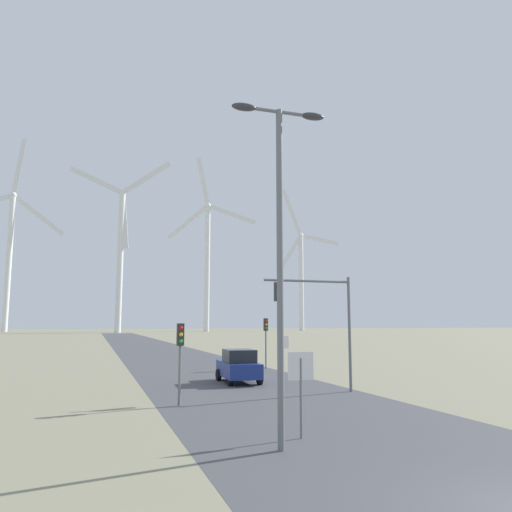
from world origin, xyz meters
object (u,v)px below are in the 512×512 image
at_px(streetlamp, 280,228).
at_px(wind_turbine_center, 121,246).
at_px(wind_turbine_left, 10,246).
at_px(stop_sign_far, 283,347).
at_px(traffic_light_post_near_left, 180,345).
at_px(wind_turbine_far_right, 301,270).
at_px(traffic_light_mast_overhead, 319,309).
at_px(stop_sign_near, 301,378).
at_px(traffic_light_post_near_right, 266,332).
at_px(wind_turbine_right, 207,254).
at_px(car_approaching, 239,366).

distance_m(streetlamp, wind_turbine_center, 170.09).
bearing_deg(wind_turbine_center, wind_turbine_left, 139.73).
distance_m(streetlamp, stop_sign_far, 21.16).
distance_m(traffic_light_post_near_left, wind_turbine_center, 162.88).
relative_size(stop_sign_far, wind_turbine_far_right, 0.04).
bearing_deg(traffic_light_mast_overhead, stop_sign_near, -118.55).
relative_size(traffic_light_mast_overhead, wind_turbine_far_right, 0.09).
bearing_deg(traffic_light_post_near_right, stop_sign_near, -106.38).
distance_m(streetlamp, wind_turbine_far_right, 217.47).
bearing_deg(traffic_light_mast_overhead, wind_turbine_center, 90.90).
bearing_deg(wind_turbine_right, stop_sign_far, -100.51).
bearing_deg(traffic_light_post_near_left, car_approaching, 57.06).
relative_size(traffic_light_post_near_left, wind_turbine_far_right, 0.05).
bearing_deg(wind_turbine_far_right, traffic_light_post_near_right, -113.86).
height_order(stop_sign_near, wind_turbine_right, wind_turbine_right).
relative_size(traffic_light_post_near_right, car_approaching, 0.87).
relative_size(stop_sign_near, traffic_light_post_near_left, 0.75).
xyz_separation_m(stop_sign_far, wind_turbine_far_right, (77.86, 179.47, 26.04)).
relative_size(traffic_light_post_near_right, traffic_light_mast_overhead, 0.65).
height_order(streetlamp, traffic_light_mast_overhead, streetlamp).
relative_size(stop_sign_far, traffic_light_post_near_right, 0.66).
xyz_separation_m(streetlamp, traffic_light_post_near_right, (7.23, 22.18, -3.20)).
xyz_separation_m(stop_sign_near, wind_turbine_left, (-38.74, 201.73, 31.86)).
distance_m(traffic_light_mast_overhead, wind_turbine_far_right, 206.76).
relative_size(traffic_light_post_near_left, traffic_light_post_near_right, 0.90).
distance_m(traffic_light_mast_overhead, wind_turbine_center, 160.95).
relative_size(traffic_light_mast_overhead, wind_turbine_center, 0.09).
height_order(stop_sign_near, traffic_light_mast_overhead, traffic_light_mast_overhead).
xyz_separation_m(wind_turbine_left, wind_turbine_right, (76.34, -15.49, -1.74)).
distance_m(car_approaching, wind_turbine_far_right, 203.44).
xyz_separation_m(streetlamp, traffic_light_post_near_left, (-1.37, 7.90, -3.46)).
bearing_deg(stop_sign_far, traffic_light_post_near_left, -127.72).
bearing_deg(car_approaching, wind_turbine_center, 89.97).
distance_m(traffic_light_post_near_left, traffic_light_mast_overhead, 7.35).
bearing_deg(wind_turbine_left, traffic_light_post_near_right, -76.04).
bearing_deg(stop_sign_near, wind_turbine_left, 100.87).
distance_m(streetlamp, traffic_light_post_near_right, 23.55).
xyz_separation_m(streetlamp, traffic_light_mast_overhead, (5.62, 9.53, -1.88)).
bearing_deg(stop_sign_far, wind_turbine_center, 91.67).
xyz_separation_m(traffic_light_post_near_left, car_approaching, (4.41, 6.81, -1.49)).
bearing_deg(stop_sign_far, stop_sign_near, -109.47).
bearing_deg(wind_turbine_right, wind_turbine_center, -151.72).
bearing_deg(streetlamp, traffic_light_post_near_left, 99.85).
height_order(streetlamp, wind_turbine_far_right, wind_turbine_far_right).
xyz_separation_m(stop_sign_near, traffic_light_mast_overhead, (4.57, 8.41, 2.28)).
distance_m(traffic_light_mast_overhead, car_approaching, 6.55).
bearing_deg(traffic_light_post_near_left, streetlamp, -80.15).
height_order(traffic_light_mast_overhead, wind_turbine_right, wind_turbine_right).
bearing_deg(streetlamp, wind_turbine_left, 100.53).
height_order(wind_turbine_left, wind_turbine_far_right, wind_turbine_left).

